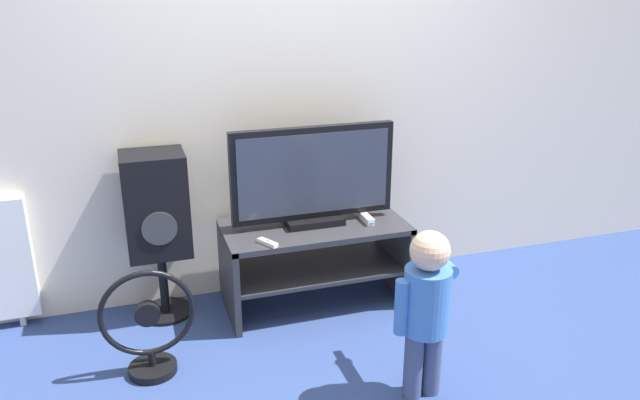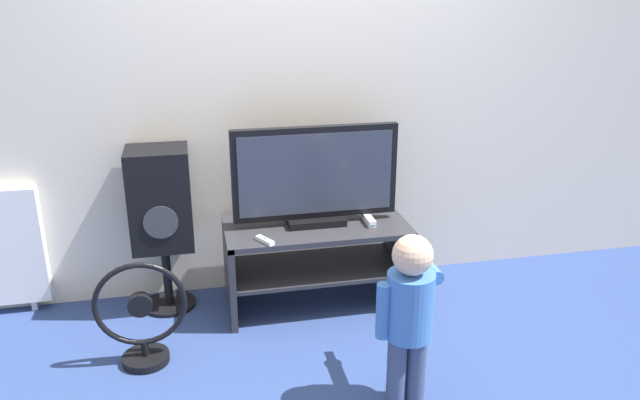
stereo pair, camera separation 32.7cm
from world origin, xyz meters
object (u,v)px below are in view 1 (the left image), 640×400
at_px(game_console, 365,217).
at_px(child, 426,301).
at_px(floor_fan, 149,328).
at_px(speaker_tower, 156,209).
at_px(television, 313,177).
at_px(remote_primary, 268,243).

height_order(game_console, child, child).
bearing_deg(floor_fan, speaker_tower, 78.84).
xyz_separation_m(television, floor_fan, (-0.98, -0.45, -0.53)).
relative_size(game_console, remote_primary, 1.56).
distance_m(game_console, speaker_tower, 1.19).
height_order(television, child, television).
bearing_deg(television, game_console, -9.06).
bearing_deg(television, remote_primary, -146.26).
relative_size(television, speaker_tower, 0.98).
xyz_separation_m(television, remote_primary, (-0.32, -0.22, -0.27)).
relative_size(child, floor_fan, 1.48).
relative_size(remote_primary, floor_fan, 0.23).
distance_m(television, speaker_tower, 0.88).
distance_m(child, floor_fan, 1.33).
xyz_separation_m(speaker_tower, floor_fan, (-0.11, -0.57, -0.40)).
bearing_deg(television, speaker_tower, 172.48).
bearing_deg(game_console, child, -95.25).
bearing_deg(game_console, floor_fan, -162.54).
height_order(game_console, floor_fan, floor_fan).
xyz_separation_m(television, child, (0.22, -1.00, -0.30)).
distance_m(television, game_console, 0.40).
xyz_separation_m(remote_primary, speaker_tower, (-0.54, 0.33, 0.14)).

